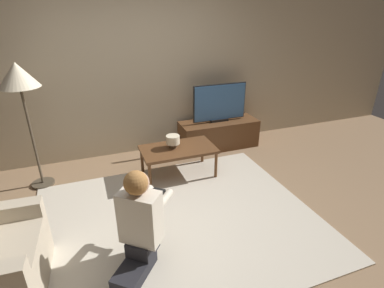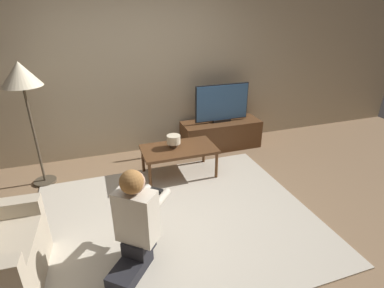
% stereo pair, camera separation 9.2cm
% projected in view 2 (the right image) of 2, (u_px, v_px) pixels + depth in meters
% --- Properties ---
extents(ground_plane, '(10.00, 10.00, 0.00)m').
position_uv_depth(ground_plane, '(176.00, 220.00, 3.24)').
color(ground_plane, '#896B4C').
extents(wall_back, '(10.00, 0.06, 2.60)m').
position_uv_depth(wall_back, '(138.00, 68.00, 4.36)').
color(wall_back, beige).
rests_on(wall_back, ground_plane).
extents(rug, '(2.94, 2.40, 0.02)m').
position_uv_depth(rug, '(176.00, 220.00, 3.23)').
color(rug, beige).
rests_on(rug, ground_plane).
extents(tv_stand, '(1.26, 0.46, 0.45)m').
position_uv_depth(tv_stand, '(221.00, 134.00, 4.86)').
color(tv_stand, brown).
rests_on(tv_stand, ground_plane).
extents(tv, '(0.88, 0.08, 0.60)m').
position_uv_depth(tv, '(222.00, 103.00, 4.65)').
color(tv, black).
rests_on(tv, tv_stand).
extents(coffee_table, '(0.97, 0.55, 0.41)m').
position_uv_depth(coffee_table, '(179.00, 151.00, 3.97)').
color(coffee_table, brown).
rests_on(coffee_table, ground_plane).
extents(floor_lamp, '(0.45, 0.45, 1.56)m').
position_uv_depth(floor_lamp, '(22.00, 80.00, 3.39)').
color(floor_lamp, '#4C4233').
rests_on(floor_lamp, ground_plane).
extents(person_kneeling, '(0.69, 0.76, 0.93)m').
position_uv_depth(person_kneeling, '(136.00, 219.00, 2.51)').
color(person_kneeling, '#232328').
rests_on(person_kneeling, rug).
extents(table_lamp, '(0.18, 0.18, 0.17)m').
position_uv_depth(table_lamp, '(174.00, 140.00, 3.92)').
color(table_lamp, '#4C3823').
rests_on(table_lamp, coffee_table).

